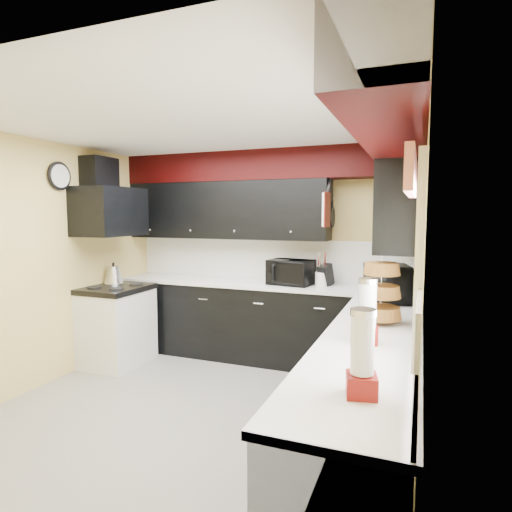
{
  "coord_description": "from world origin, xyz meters",
  "views": [
    {
      "loc": [
        1.79,
        -3.22,
        1.75
      ],
      "look_at": [
        0.21,
        0.83,
        1.33
      ],
      "focal_mm": 30.0,
      "sensor_mm": 36.0,
      "label": 1
    }
  ],
  "objects": [
    {
      "name": "splash_right",
      "position": [
        1.79,
        0.0,
        1.19
      ],
      "size": [
        0.02,
        3.6,
        0.5
      ],
      "primitive_type": "cube",
      "color": "white",
      "rests_on": "counter_right"
    },
    {
      "name": "wall_right",
      "position": [
        1.8,
        0.0,
        1.25
      ],
      "size": [
        0.06,
        3.6,
        2.5
      ],
      "primitive_type": "cube",
      "color": "#E0C666",
      "rests_on": "ground"
    },
    {
      "name": "kettle",
      "position": [
        -1.68,
        0.93,
        1.02
      ],
      "size": [
        0.27,
        0.27,
        0.21
      ],
      "primitive_type": null,
      "rotation": [
        0.0,
        0.0,
        -0.22
      ],
      "color": "#B6B5BA",
      "rests_on": "cooktop"
    },
    {
      "name": "upper_right",
      "position": [
        1.62,
        0.9,
        1.8
      ],
      "size": [
        0.35,
        1.8,
        0.7
      ],
      "primitive_type": "cube",
      "color": "black",
      "rests_on": "wall_right"
    },
    {
      "name": "counter_back",
      "position": [
        0.0,
        1.5,
        0.92
      ],
      "size": [
        3.62,
        0.64,
        0.04
      ],
      "primitive_type": "cube",
      "color": "white",
      "rests_on": "cab_back"
    },
    {
      "name": "pan_top",
      "position": [
        0.82,
        1.55,
        2.0
      ],
      "size": [
        0.03,
        0.22,
        0.4
      ],
      "primitive_type": null,
      "color": "black",
      "rests_on": "upper_back"
    },
    {
      "name": "deco_plate",
      "position": [
        1.77,
        -0.35,
        2.25
      ],
      "size": [
        0.03,
        0.24,
        0.24
      ],
      "primitive_type": null,
      "color": "white",
      "rests_on": "wall_right"
    },
    {
      "name": "counter_right",
      "position": [
        1.5,
        -0.3,
        0.92
      ],
      "size": [
        0.64,
        3.02,
        0.04
      ],
      "primitive_type": "cube",
      "color": "white",
      "rests_on": "cab_right"
    },
    {
      "name": "dispenser_a",
      "position": [
        1.49,
        -0.5,
        1.13
      ],
      "size": [
        0.15,
        0.15,
        0.38
      ],
      "primitive_type": null,
      "rotation": [
        0.0,
        0.0,
        0.07
      ],
      "color": "#5E0817",
      "rests_on": "counter_right"
    },
    {
      "name": "ceiling",
      "position": [
        0.0,
        0.0,
        2.5
      ],
      "size": [
        3.6,
        3.6,
        0.06
      ],
      "primitive_type": "cube",
      "color": "white",
      "rests_on": "wall_back"
    },
    {
      "name": "baskets",
      "position": [
        1.52,
        0.05,
        1.18
      ],
      "size": [
        0.27,
        0.27,
        0.5
      ],
      "primitive_type": null,
      "color": "brown",
      "rests_on": "upper_right"
    },
    {
      "name": "splash_back",
      "position": [
        0.0,
        1.79,
        1.19
      ],
      "size": [
        3.6,
        0.02,
        0.5
      ],
      "primitive_type": "cube",
      "color": "white",
      "rests_on": "counter_back"
    },
    {
      "name": "pan_low",
      "position": [
        0.82,
        1.68,
        1.72
      ],
      "size": [
        0.03,
        0.24,
        0.42
      ],
      "primitive_type": null,
      "color": "black",
      "rests_on": "upper_back"
    },
    {
      "name": "cab_right",
      "position": [
        1.5,
        -0.3,
        0.45
      ],
      "size": [
        0.6,
        3.0,
        0.9
      ],
      "primitive_type": "cube",
      "color": "black",
      "rests_on": "ground"
    },
    {
      "name": "hood",
      "position": [
        -1.55,
        0.75,
        1.78
      ],
      "size": [
        0.5,
        0.78,
        0.55
      ],
      "primitive_type": "cube",
      "color": "black",
      "rests_on": "wall_left"
    },
    {
      "name": "utensil_crock",
      "position": [
        0.74,
        1.52,
        1.02
      ],
      "size": [
        0.19,
        0.19,
        0.16
      ],
      "primitive_type": "cylinder",
      "rotation": [
        0.0,
        0.0,
        0.35
      ],
      "color": "white",
      "rests_on": "counter_back"
    },
    {
      "name": "stove",
      "position": [
        -1.5,
        0.75,
        0.43
      ],
      "size": [
        0.6,
        0.75,
        0.86
      ],
      "primitive_type": "cube",
      "color": "white",
      "rests_on": "ground"
    },
    {
      "name": "clock",
      "position": [
        -1.77,
        0.25,
        2.15
      ],
      "size": [
        0.03,
        0.3,
        0.3
      ],
      "primitive_type": null,
      "color": "black",
      "rests_on": "wall_left"
    },
    {
      "name": "wall_back",
      "position": [
        0.0,
        1.8,
        1.25
      ],
      "size": [
        3.6,
        0.06,
        2.5
      ],
      "primitive_type": "cube",
      "color": "#E0C666",
      "rests_on": "ground"
    },
    {
      "name": "knife_block",
      "position": [
        0.79,
        1.55,
        1.06
      ],
      "size": [
        0.16,
        0.18,
        0.24
      ],
      "primitive_type": "cube",
      "rotation": [
        0.0,
        0.0,
        -0.37
      ],
      "color": "black",
      "rests_on": "counter_back"
    },
    {
      "name": "dispenser_b",
      "position": [
        1.56,
        -1.33,
        1.12
      ],
      "size": [
        0.16,
        0.16,
        0.36
      ],
      "primitive_type": null,
      "rotation": [
        0.0,
        0.0,
        0.21
      ],
      "color": "#660009",
      "rests_on": "counter_right"
    },
    {
      "name": "soffit_back",
      "position": [
        0.0,
        1.62,
        2.33
      ],
      "size": [
        3.6,
        0.36,
        0.35
      ],
      "primitive_type": "cube",
      "color": "black",
      "rests_on": "wall_back"
    },
    {
      "name": "soffit_right",
      "position": [
        1.62,
        -0.18,
        2.33
      ],
      "size": [
        0.36,
        3.24,
        0.35
      ],
      "primitive_type": "cube",
      "color": "black",
      "rests_on": "wall_right"
    },
    {
      "name": "upper_back",
      "position": [
        -0.5,
        1.62,
        1.8
      ],
      "size": [
        2.6,
        0.35,
        0.7
      ],
      "primitive_type": "cube",
      "color": "black",
      "rests_on": "wall_back"
    },
    {
      "name": "cab_back",
      "position": [
        0.0,
        1.5,
        0.45
      ],
      "size": [
        3.6,
        0.6,
        0.9
      ],
      "primitive_type": "cube",
      "color": "black",
      "rests_on": "ground"
    },
    {
      "name": "wall_left",
      "position": [
        -1.8,
        0.0,
        1.25
      ],
      "size": [
        0.06,
        3.6,
        2.5
      ],
      "primitive_type": "cube",
      "color": "#E0C666",
      "rests_on": "ground"
    },
    {
      "name": "ground",
      "position": [
        0.0,
        0.0,
        0.0
      ],
      "size": [
        3.6,
        3.6,
        0.0
      ],
      "primitive_type": "plane",
      "color": "gray",
      "rests_on": "ground"
    },
    {
      "name": "cooktop",
      "position": [
        -1.5,
        0.75,
        0.89
      ],
      "size": [
        0.62,
        0.77,
        0.06
      ],
      "primitive_type": "cube",
      "color": "black",
      "rests_on": "stove"
    },
    {
      "name": "cut_board",
      "position": [
        0.83,
        1.3,
        1.8
      ],
      "size": [
        0.03,
        0.26,
        0.35
      ],
      "primitive_type": "cube",
      "color": "white",
      "rests_on": "upper_back"
    },
    {
      "name": "microwave",
      "position": [
        1.51,
        0.95,
        1.1
      ],
      "size": [
        0.52,
        0.67,
        0.33
      ],
      "primitive_type": "imported",
      "rotation": [
        0.0,
        0.0,
        1.8
      ],
      "color": "black",
      "rests_on": "counter_right"
    },
    {
      "name": "toaster_oven",
      "position": [
        0.39,
        1.49,
        1.08
      ],
      "size": [
        0.55,
        0.48,
        0.29
      ],
      "primitive_type": "imported",
      "rotation": [
        0.0,
        0.0,
        -0.15
      ],
      "color": "black",
      "rests_on": "counter_back"
    },
    {
      "name": "valance",
      "position": [
        1.73,
        -0.9,
        1.95
      ],
      "size": [
        0.04,
        0.88,
        0.2
      ],
      "primitive_type": "cube",
      "color": "red",
      "rests_on": "wall_right"
    },
    {
      "name": "hood_duct",
      "position": [
        -1.68,
        0.75,
        2.2
      ],
      "size": [
        0.24,
        0.4,
        0.4
      ],
      "primitive_type": "cube",
      "color": "black",
      "rests_on": "wall_left"
    },
    {
      "name": "pan_mid",
      "position": [
        0.82,
        1.42,
        1.75
      ],
      "size": [
        0.03,
        0.28,
        0.46
      ],
      "primitive_type": null,
      "color": "black",
      "rests_on": "upper_back"
    },
    {
      "name": "window",
      "position": [
        1.79,
        -0.9,
        1.55
      ],
      "size": [
        0.03,
        0.86,
        0.96
      ],
      "primitive_type": null,
      "color": "white",
      "rests_on": "wall_right"
    }
  ]
}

